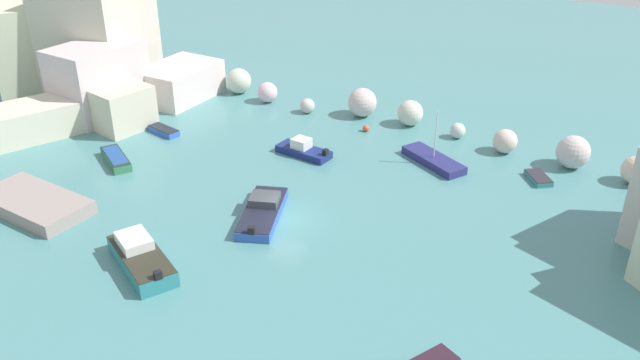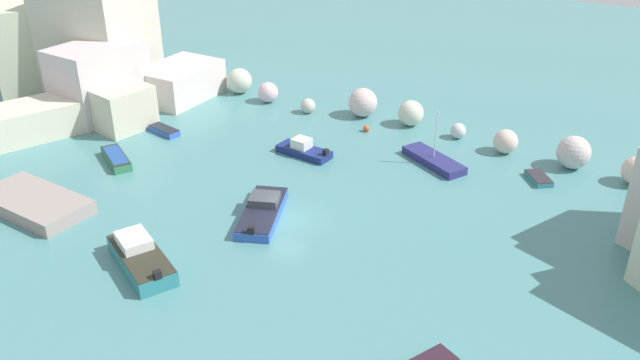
# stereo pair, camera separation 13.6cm
# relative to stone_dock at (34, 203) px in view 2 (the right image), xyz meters

# --- Properties ---
(cove_water) EXTENTS (160.00, 160.00, 0.00)m
(cove_water) POSITION_rel_stone_dock_xyz_m (16.09, 8.08, -0.50)
(cove_water) COLOR teal
(cove_water) RESTS_ON ground
(cliff_headland_left) EXTENTS (23.15, 23.66, 11.28)m
(cliff_headland_left) POSITION_rel_stone_dock_xyz_m (-14.70, 18.33, 3.75)
(cliff_headland_left) COLOR beige
(cliff_headland_left) RESTS_ON ground
(rock_breakwater) EXTENTS (46.02, 4.20, 2.72)m
(rock_breakwater) POSITION_rel_stone_dock_xyz_m (13.60, 26.94, 0.70)
(rock_breakwater) COLOR beige
(rock_breakwater) RESTS_ON ground
(stone_dock) EXTENTS (8.47, 4.47, 1.00)m
(stone_dock) POSITION_rel_stone_dock_xyz_m (0.00, 0.00, 0.00)
(stone_dock) COLOR gray
(stone_dock) RESTS_ON ground
(channel_buoy) EXTENTS (0.59, 0.59, 0.59)m
(channel_buoy) POSITION_rel_stone_dock_xyz_m (13.80, 24.53, -0.21)
(channel_buoy) COLOR #E04C28
(channel_buoy) RESTS_ON cove_water
(moored_boat_0) EXTENTS (6.65, 4.88, 1.69)m
(moored_boat_0) POSITION_rel_stone_dock_xyz_m (11.56, -1.19, 0.16)
(moored_boat_0) COLOR teal
(moored_boat_0) RESTS_ON cove_water
(moored_boat_1) EXTENTS (6.12, 4.36, 4.52)m
(moored_boat_1) POSITION_rel_stone_dock_xyz_m (21.53, 21.56, -0.16)
(moored_boat_1) COLOR navy
(moored_boat_1) RESTS_ON cove_water
(moored_boat_2) EXTENTS (4.62, 3.44, 0.72)m
(moored_boat_2) POSITION_rel_stone_dock_xyz_m (-0.66, 8.36, -0.12)
(moored_boat_2) COLOR #337B4F
(moored_boat_2) RESTS_ON cove_water
(moored_boat_3) EXTENTS (4.78, 7.05, 1.28)m
(moored_boat_3) POSITION_rel_stone_dock_xyz_m (14.51, 7.59, -0.04)
(moored_boat_3) COLOR blue
(moored_boat_3) RESTS_ON cove_water
(moored_boat_4) EXTENTS (3.27, 1.68, 0.55)m
(moored_boat_4) POSITION_rel_stone_dock_xyz_m (-1.45, 14.79, -0.23)
(moored_boat_4) COLOR blue
(moored_boat_4) RESTS_ON cove_water
(moored_boat_6) EXTENTS (2.60, 2.76, 0.44)m
(moored_boat_6) POSITION_rel_stone_dock_xyz_m (29.62, 23.01, -0.28)
(moored_boat_6) COLOR teal
(moored_boat_6) RESTS_ON cove_water
(moored_boat_7) EXTENTS (4.79, 2.07, 1.42)m
(moored_boat_7) POSITION_rel_stone_dock_xyz_m (11.61, 17.51, -0.03)
(moored_boat_7) COLOR navy
(moored_boat_7) RESTS_ON cove_water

